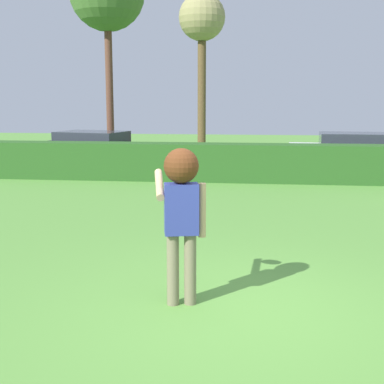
% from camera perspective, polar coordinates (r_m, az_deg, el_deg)
% --- Properties ---
extents(ground_plane, '(60.00, 60.00, 0.00)m').
position_cam_1_polar(ground_plane, '(6.16, 4.04, -12.57)').
color(ground_plane, '#5A953C').
extents(person, '(0.68, 0.73, 1.82)m').
position_cam_1_polar(person, '(6.02, -1.15, -1.07)').
color(person, '#797056').
rests_on(person, ground).
extents(frisbee, '(0.27, 0.27, 0.08)m').
position_cam_1_polar(frisbee, '(6.50, -0.77, 0.75)').
color(frisbee, '#268CE5').
extents(hedge_row, '(20.01, 0.90, 1.08)m').
position_cam_1_polar(hedge_row, '(15.46, 5.88, 3.13)').
color(hedge_row, '#29571F').
rests_on(hedge_row, ground).
extents(parked_car_black, '(4.48, 2.64, 1.25)m').
position_cam_1_polar(parked_car_black, '(18.78, -10.58, 4.66)').
color(parked_car_black, black).
rests_on(parked_car_black, ground).
extents(parked_car_white, '(4.29, 2.01, 1.25)m').
position_cam_1_polar(parked_car_white, '(18.41, 16.88, 4.30)').
color(parked_car_white, white).
rests_on(parked_car_white, ground).
extents(maple_tree, '(1.77, 1.77, 6.29)m').
position_cam_1_polar(maple_tree, '(21.28, 1.07, 17.50)').
color(maple_tree, brown).
rests_on(maple_tree, ground).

